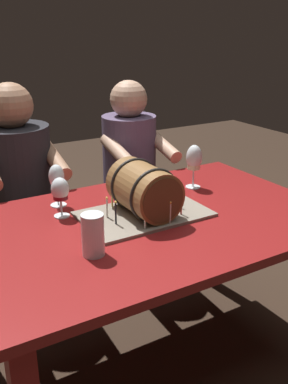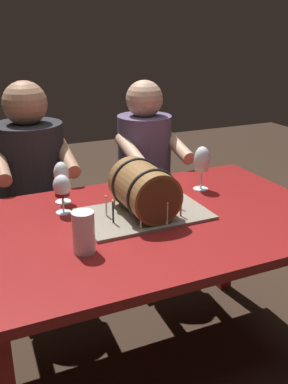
% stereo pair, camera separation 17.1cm
% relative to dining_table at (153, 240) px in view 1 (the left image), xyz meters
% --- Properties ---
extents(ground_plane, '(8.00, 8.00, 0.00)m').
position_rel_dining_table_xyz_m(ground_plane, '(0.00, 0.00, -0.62)').
color(ground_plane, '#332319').
extents(dining_table, '(1.43, 0.93, 0.72)m').
position_rel_dining_table_xyz_m(dining_table, '(0.00, 0.00, 0.00)').
color(dining_table, maroon).
rests_on(dining_table, ground).
extents(barrel_cake, '(0.50, 0.32, 0.22)m').
position_rel_dining_table_xyz_m(barrel_cake, '(-0.02, 0.04, 0.20)').
color(barrel_cake, gray).
rests_on(barrel_cake, dining_table).
extents(wine_glass_white, '(0.07, 0.07, 0.20)m').
position_rel_dining_table_xyz_m(wine_glass_white, '(0.34, 0.20, 0.23)').
color(wine_glass_white, white).
rests_on(wine_glass_white, dining_table).
extents(wine_glass_red, '(0.07, 0.07, 0.16)m').
position_rel_dining_table_xyz_m(wine_glass_red, '(-0.31, 0.20, 0.21)').
color(wine_glass_red, white).
rests_on(wine_glass_red, dining_table).
extents(wine_glass_empty, '(0.07, 0.07, 0.18)m').
position_rel_dining_table_xyz_m(wine_glass_empty, '(-0.28, 0.31, 0.22)').
color(wine_glass_empty, white).
rests_on(wine_glass_empty, dining_table).
extents(beer_pint, '(0.08, 0.08, 0.14)m').
position_rel_dining_table_xyz_m(beer_pint, '(-0.33, -0.15, 0.17)').
color(beer_pint, white).
rests_on(beer_pint, dining_table).
extents(person_seated_left, '(0.39, 0.48, 1.19)m').
position_rel_dining_table_xyz_m(person_seated_left, '(-0.32, 0.78, -0.07)').
color(person_seated_left, black).
rests_on(person_seated_left, ground).
extents(person_seated_right, '(0.35, 0.45, 1.16)m').
position_rel_dining_table_xyz_m(person_seated_right, '(0.32, 0.78, -0.11)').
color(person_seated_right, '#372D40').
rests_on(person_seated_right, ground).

